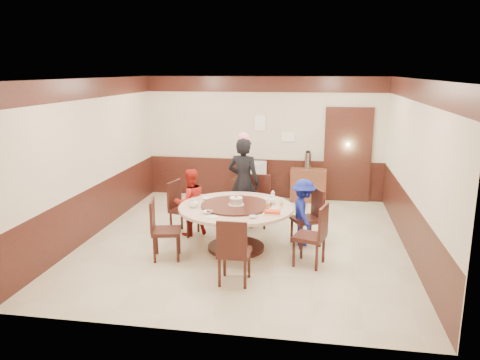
% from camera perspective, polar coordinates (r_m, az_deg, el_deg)
% --- Properties ---
extents(room, '(6.00, 6.04, 2.84)m').
position_cam_1_polar(room, '(8.02, 0.63, -0.14)').
color(room, beige).
rests_on(room, ground).
extents(banquet_table, '(1.90, 1.90, 0.78)m').
position_cam_1_polar(banquet_table, '(7.78, -0.48, -4.73)').
color(banquet_table, '#381611').
rests_on(banquet_table, ground).
extents(chair_0, '(0.60, 0.59, 0.97)m').
position_cam_1_polar(chair_0, '(8.14, 8.18, -5.75)').
color(chair_0, '#381611').
rests_on(chair_0, ground).
extents(chair_1, '(0.48, 0.49, 0.97)m').
position_cam_1_polar(chair_1, '(9.04, 2.14, -3.68)').
color(chair_1, '#381611').
rests_on(chair_1, ground).
extents(chair_2, '(0.55, 0.55, 0.97)m').
position_cam_1_polar(chair_2, '(8.66, -6.90, -4.54)').
color(chair_2, '#381611').
rests_on(chair_2, ground).
extents(chair_3, '(0.54, 0.53, 0.97)m').
position_cam_1_polar(chair_3, '(7.58, -9.09, -7.24)').
color(chair_3, '#381611').
rests_on(chair_3, ground).
extents(chair_4, '(0.44, 0.45, 0.97)m').
position_cam_1_polar(chair_4, '(6.66, -0.71, -10.04)').
color(chair_4, '#381611').
rests_on(chair_4, ground).
extents(chair_5, '(0.56, 0.55, 0.97)m').
position_cam_1_polar(chair_5, '(7.32, 8.59, -7.97)').
color(chair_5, '#381611').
rests_on(chair_5, ground).
extents(person_standing, '(0.70, 0.54, 1.72)m').
position_cam_1_polar(person_standing, '(8.86, 0.44, -0.29)').
color(person_standing, black).
rests_on(person_standing, ground).
extents(person_red, '(0.75, 0.72, 1.22)m').
position_cam_1_polar(person_red, '(8.50, -6.09, -2.69)').
color(person_red, red).
rests_on(person_red, ground).
extents(person_blue, '(0.58, 0.82, 1.15)m').
position_cam_1_polar(person_blue, '(8.06, 7.73, -3.92)').
color(person_blue, navy).
rests_on(person_blue, ground).
extents(birthday_cake, '(0.26, 0.26, 0.18)m').
position_cam_1_polar(birthday_cake, '(7.68, -0.48, -2.58)').
color(birthday_cake, white).
rests_on(birthday_cake, banquet_table).
extents(teapot_left, '(0.17, 0.15, 0.13)m').
position_cam_1_polar(teapot_left, '(7.67, -5.69, -2.92)').
color(teapot_left, white).
rests_on(teapot_left, banquet_table).
extents(teapot_right, '(0.17, 0.15, 0.13)m').
position_cam_1_polar(teapot_right, '(7.85, 3.88, -2.49)').
color(teapot_right, white).
rests_on(teapot_right, banquet_table).
extents(bowl_0, '(0.15, 0.15, 0.04)m').
position_cam_1_polar(bowl_0, '(8.13, -4.17, -2.26)').
color(bowl_0, white).
rests_on(bowl_0, banquet_table).
extents(bowl_1, '(0.12, 0.12, 0.04)m').
position_cam_1_polar(bowl_1, '(7.10, 1.59, -4.52)').
color(bowl_1, white).
rests_on(bowl_1, banquet_table).
extents(bowl_2, '(0.15, 0.15, 0.04)m').
position_cam_1_polar(bowl_2, '(7.34, -3.97, -3.95)').
color(bowl_2, white).
rests_on(bowl_2, banquet_table).
extents(bowl_3, '(0.15, 0.15, 0.05)m').
position_cam_1_polar(bowl_3, '(7.46, 4.12, -3.65)').
color(bowl_3, white).
rests_on(bowl_3, banquet_table).
extents(saucer_near, '(0.18, 0.18, 0.01)m').
position_cam_1_polar(saucer_near, '(7.15, -3.35, -4.52)').
color(saucer_near, white).
rests_on(saucer_near, banquet_table).
extents(saucer_far, '(0.18, 0.18, 0.01)m').
position_cam_1_polar(saucer_far, '(8.13, 3.25, -2.32)').
color(saucer_far, white).
rests_on(saucer_far, banquet_table).
extents(shrimp_platter, '(0.30, 0.20, 0.06)m').
position_cam_1_polar(shrimp_platter, '(7.30, 3.99, -3.99)').
color(shrimp_platter, white).
rests_on(shrimp_platter, banquet_table).
extents(bottle_0, '(0.06, 0.06, 0.16)m').
position_cam_1_polar(bottle_0, '(7.56, 3.43, -2.96)').
color(bottle_0, white).
rests_on(bottle_0, banquet_table).
extents(bottle_1, '(0.06, 0.06, 0.16)m').
position_cam_1_polar(bottle_1, '(7.61, 5.05, -2.86)').
color(bottle_1, white).
rests_on(bottle_1, banquet_table).
extents(bottle_2, '(0.06, 0.06, 0.16)m').
position_cam_1_polar(bottle_2, '(8.01, 4.02, -2.02)').
color(bottle_2, white).
rests_on(bottle_2, banquet_table).
extents(tv_stand, '(0.85, 0.45, 0.50)m').
position_cam_1_polar(tv_stand, '(10.88, 1.33, -1.03)').
color(tv_stand, '#381611').
rests_on(tv_stand, ground).
extents(television, '(0.70, 0.15, 0.40)m').
position_cam_1_polar(television, '(10.78, 1.34, 1.29)').
color(television, gray).
rests_on(television, tv_stand).
extents(side_cabinet, '(0.80, 0.40, 0.75)m').
position_cam_1_polar(side_cabinet, '(10.79, 8.32, -0.62)').
color(side_cabinet, brown).
rests_on(side_cabinet, ground).
extents(thermos, '(0.15, 0.15, 0.38)m').
position_cam_1_polar(thermos, '(10.67, 8.27, 2.34)').
color(thermos, silver).
rests_on(thermos, side_cabinet).
extents(notice_left, '(0.25, 0.00, 0.35)m').
position_cam_1_polar(notice_left, '(10.79, 2.45, 6.94)').
color(notice_left, white).
rests_on(notice_left, room).
extents(notice_right, '(0.30, 0.00, 0.22)m').
position_cam_1_polar(notice_right, '(10.77, 5.88, 5.26)').
color(notice_right, white).
rests_on(notice_right, room).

